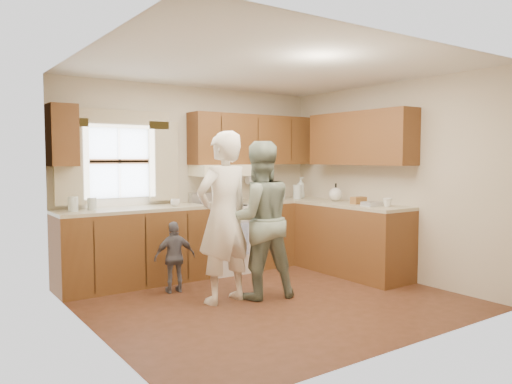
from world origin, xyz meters
TOP-DOWN VIEW (x-y plane):
  - room at (0.00, 0.00)m, footprint 3.80×3.80m
  - kitchen_fixtures at (0.61, 1.08)m, footprint 3.80×2.25m
  - stove at (0.30, 1.44)m, footprint 0.76×0.67m
  - woman_left at (-0.46, 0.20)m, footprint 0.72×0.52m
  - woman_right at (-0.05, 0.14)m, footprint 0.98×0.84m
  - child at (-0.72, 0.85)m, footprint 0.51×0.28m

SIDE VIEW (x-z plane):
  - child at x=-0.72m, z-range 0.00..0.82m
  - stove at x=0.30m, z-range -0.07..1.00m
  - kitchen_fixtures at x=0.61m, z-range -0.24..1.91m
  - woman_right at x=-0.05m, z-range 0.00..1.73m
  - woman_left at x=-0.46m, z-range 0.00..1.83m
  - room at x=0.00m, z-range -0.65..3.15m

